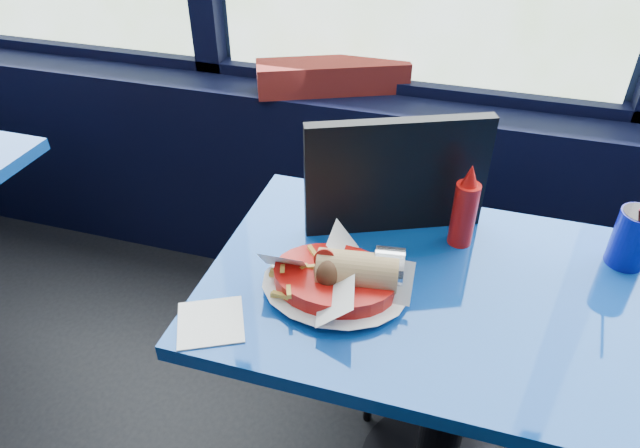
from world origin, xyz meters
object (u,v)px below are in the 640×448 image
(ketchup_bottle, at_px, (465,210))
(soda_cup, at_px, (633,237))
(food_basket, at_px, (338,278))
(near_table, at_px, (459,346))
(chair_near_back, at_px, (415,245))
(planter_box, at_px, (333,76))

(ketchup_bottle, bearing_deg, soda_cup, 4.87)
(ketchup_bottle, distance_m, soda_cup, 0.39)
(food_basket, bearing_deg, ketchup_bottle, 64.51)
(near_table, distance_m, chair_near_back, 0.36)
(near_table, distance_m, ketchup_bottle, 0.33)
(chair_near_back, height_order, food_basket, chair_near_back)
(near_table, relative_size, soda_cup, 3.96)
(soda_cup, bearing_deg, chair_near_back, 168.11)
(near_table, relative_size, chair_near_back, 1.14)
(chair_near_back, relative_size, planter_box, 1.95)
(food_basket, xyz_separation_m, ketchup_bottle, (0.24, 0.26, 0.06))
(near_table, height_order, soda_cup, soda_cup)
(chair_near_back, bearing_deg, ketchup_bottle, 106.99)
(ketchup_bottle, xyz_separation_m, soda_cup, (0.39, 0.03, -0.02))
(near_table, relative_size, planter_box, 2.22)
(food_basket, xyz_separation_m, soda_cup, (0.63, 0.29, 0.04))
(near_table, bearing_deg, planter_box, 122.89)
(planter_box, distance_m, soda_cup, 1.13)
(chair_near_back, distance_m, ketchup_bottle, 0.30)
(planter_box, xyz_separation_m, food_basket, (0.28, -0.97, -0.07))
(chair_near_back, xyz_separation_m, ketchup_bottle, (0.12, -0.14, 0.24))
(planter_box, height_order, ketchup_bottle, ketchup_bottle)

